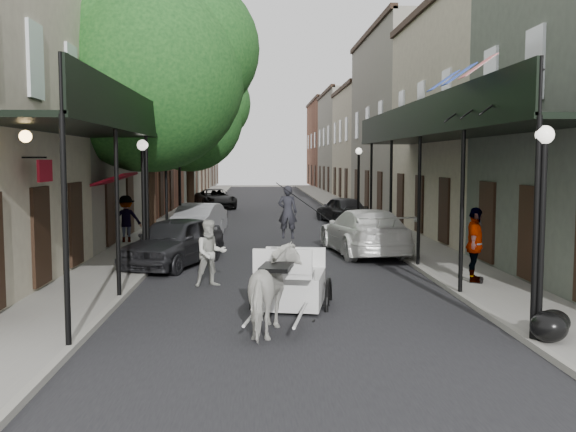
{
  "coord_description": "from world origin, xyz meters",
  "views": [
    {
      "loc": [
        -0.81,
        -12.77,
        3.24
      ],
      "look_at": [
        0.1,
        5.98,
        1.6
      ],
      "focal_mm": 40.0,
      "sensor_mm": 36.0,
      "label": 1
    }
  ],
  "objects": [
    {
      "name": "ground",
      "position": [
        0.0,
        0.0,
        0.0
      ],
      "size": [
        140.0,
        140.0,
        0.0
      ],
      "primitive_type": "plane",
      "color": "gray",
      "rests_on": "ground"
    },
    {
      "name": "road",
      "position": [
        0.0,
        20.0,
        0.01
      ],
      "size": [
        8.0,
        90.0,
        0.01
      ],
      "primitive_type": "cube",
      "color": "black",
      "rests_on": "ground"
    },
    {
      "name": "sidewalk_left",
      "position": [
        -5.0,
        20.0,
        0.06
      ],
      "size": [
        2.2,
        90.0,
        0.12
      ],
      "primitive_type": "cube",
      "color": "gray",
      "rests_on": "ground"
    },
    {
      "name": "sidewalk_right",
      "position": [
        5.0,
        20.0,
        0.06
      ],
      "size": [
        2.2,
        90.0,
        0.12
      ],
      "primitive_type": "cube",
      "color": "gray",
      "rests_on": "ground"
    },
    {
      "name": "building_row_left",
      "position": [
        -8.6,
        30.0,
        5.25
      ],
      "size": [
        5.0,
        80.0,
        10.5
      ],
      "primitive_type": "cube",
      "color": "#BEB498",
      "rests_on": "ground"
    },
    {
      "name": "building_row_right",
      "position": [
        8.6,
        30.0,
        5.25
      ],
      "size": [
        5.0,
        80.0,
        10.5
      ],
      "primitive_type": "cube",
      "color": "gray",
      "rests_on": "ground"
    },
    {
      "name": "gallery_left",
      "position": [
        -4.79,
        6.98,
        4.05
      ],
      "size": [
        2.2,
        18.05,
        4.88
      ],
      "color": "black",
      "rests_on": "sidewalk_left"
    },
    {
      "name": "gallery_right",
      "position": [
        4.79,
        6.98,
        4.05
      ],
      "size": [
        2.2,
        18.05,
        4.88
      ],
      "color": "black",
      "rests_on": "sidewalk_right"
    },
    {
      "name": "tree_near",
      "position": [
        -4.2,
        10.18,
        6.49
      ],
      "size": [
        7.31,
        6.8,
        9.63
      ],
      "color": "#382619",
      "rests_on": "sidewalk_left"
    },
    {
      "name": "tree_far",
      "position": [
        -4.25,
        24.18,
        5.84
      ],
      "size": [
        6.45,
        6.0,
        8.61
      ],
      "color": "#382619",
      "rests_on": "sidewalk_left"
    },
    {
      "name": "lamppost_right_near",
      "position": [
        4.1,
        -2.0,
        2.05
      ],
      "size": [
        0.32,
        0.32,
        3.71
      ],
      "color": "black",
      "rests_on": "sidewalk_right"
    },
    {
      "name": "lamppost_left",
      "position": [
        -4.1,
        6.0,
        2.05
      ],
      "size": [
        0.32,
        0.32,
        3.71
      ],
      "color": "black",
      "rests_on": "sidewalk_left"
    },
    {
      "name": "lamppost_right_far",
      "position": [
        4.1,
        18.0,
        2.05
      ],
      "size": [
        0.32,
        0.32,
        3.71
      ],
      "color": "black",
      "rests_on": "sidewalk_right"
    },
    {
      "name": "horse",
      "position": [
        -0.47,
        -1.0,
        0.82
      ],
      "size": [
        1.22,
        2.07,
        1.64
      ],
      "primitive_type": "imported",
      "rotation": [
        0.0,
        0.0,
        2.96
      ],
      "color": "beige",
      "rests_on": "ground"
    },
    {
      "name": "carriage",
      "position": [
        0.0,
        1.51,
        1.06
      ],
      "size": [
        1.92,
        2.62,
        2.74
      ],
      "rotation": [
        0.0,
        0.0,
        -0.18
      ],
      "color": "black",
      "rests_on": "ground"
    },
    {
      "name": "pedestrian_walking",
      "position": [
        -2.0,
        3.57,
        0.86
      ],
      "size": [
        1.0,
        0.89,
        1.72
      ],
      "primitive_type": "imported",
      "rotation": [
        0.0,
        0.0,
        0.34
      ],
      "color": "#B3B3A9",
      "rests_on": "ground"
    },
    {
      "name": "pedestrian_sidewalk_left",
      "position": [
        -5.8,
        11.82,
        1.01
      ],
      "size": [
        1.28,
        0.92,
        1.78
      ],
      "primitive_type": "imported",
      "rotation": [
        0.0,
        0.0,
        3.39
      ],
      "color": "gray",
      "rests_on": "sidewalk_left"
    },
    {
      "name": "pedestrian_sidewalk_right",
      "position": [
        4.75,
        3.21,
        1.08
      ],
      "size": [
        0.86,
        1.22,
        1.92
      ],
      "primitive_type": "imported",
      "rotation": [
        0.0,
        0.0,
        1.19
      ],
      "color": "gray",
      "rests_on": "sidewalk_right"
    },
    {
      "name": "car_left_near",
      "position": [
        -3.35,
        6.77,
        0.76
      ],
      "size": [
        3.18,
        4.8,
        1.52
      ],
      "primitive_type": "imported",
      "rotation": [
        0.0,
        0.0,
        -0.34
      ],
      "color": "black",
      "rests_on": "ground"
    },
    {
      "name": "car_left_mid",
      "position": [
        -3.29,
        14.0,
        0.71
      ],
      "size": [
        2.3,
        4.52,
        1.42
      ],
      "primitive_type": "imported",
      "rotation": [
        0.0,
        0.0,
        -0.19
      ],
      "color": "gray",
      "rests_on": "ground"
    },
    {
      "name": "car_left_far",
      "position": [
        -3.6,
        30.26,
        0.66
      ],
      "size": [
        3.37,
        5.13,
        1.31
      ],
      "primitive_type": "imported",
      "rotation": [
        0.0,
        0.0,
        0.27
      ],
      "color": "black",
      "rests_on": "ground"
    },
    {
      "name": "car_right_near",
      "position": [
        2.88,
        9.0,
        0.79
      ],
      "size": [
        2.78,
        5.65,
        1.58
      ],
      "primitive_type": "imported",
      "rotation": [
        0.0,
        0.0,
        3.25
      ],
      "color": "white",
      "rests_on": "ground"
    },
    {
      "name": "car_right_far",
      "position": [
        3.6,
        20.23,
        0.69
      ],
      "size": [
        2.65,
        4.37,
        1.39
      ],
      "primitive_type": "imported",
      "rotation": [
        0.0,
        0.0,
        3.4
      ],
      "color": "black",
      "rests_on": "ground"
    },
    {
      "name": "trash_bags",
      "position": [
        4.32,
        -2.03,
        0.37
      ],
      "size": [
        0.9,
        1.05,
        0.54
      ],
      "color": "black",
      "rests_on": "sidewalk_right"
    }
  ]
}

